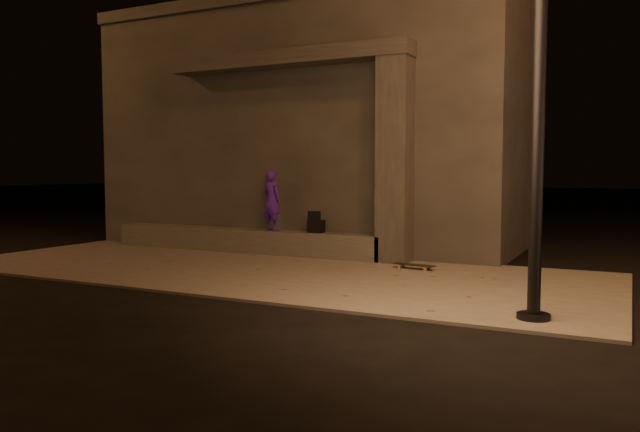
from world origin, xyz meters
The scene contains 9 objects.
ground centered at (0.00, 0.00, 0.00)m, with size 120.00×120.00×0.00m, color black.
sidewalk centered at (0.00, 2.00, 0.02)m, with size 11.00×4.40×0.04m, color #646158.
building centered at (-1.00, 6.49, 2.61)m, with size 9.00×5.10×5.22m.
ledge centered at (-1.50, 3.75, 0.27)m, with size 6.00×0.55×0.45m, color #4D4B45.
column centered at (1.70, 3.75, 1.84)m, with size 0.55×0.55×3.60m, color #33312E.
canopy centered at (-0.50, 3.80, 3.78)m, with size 5.00×0.70×0.28m, color #33312E.
skateboarder centered at (-0.84, 3.75, 1.08)m, with size 0.43×0.28×1.18m, color #471BB1.
backpack centered at (0.14, 3.75, 0.63)m, with size 0.30×0.20×0.42m.
skateboard centered at (2.28, 3.10, 0.10)m, with size 0.73×0.29×0.08m.
Camera 1 is at (5.46, -6.69, 1.65)m, focal length 35.00 mm.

